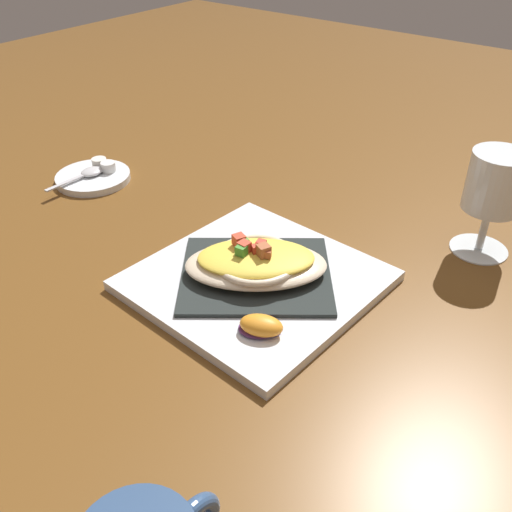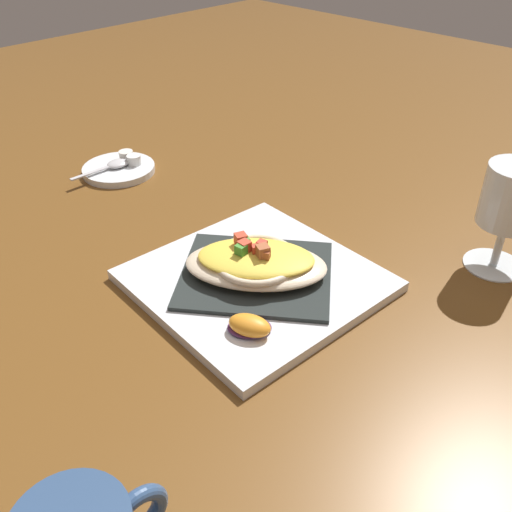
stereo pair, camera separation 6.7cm
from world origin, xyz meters
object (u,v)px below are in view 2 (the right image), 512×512
Objects in this scene: orange_garnish at (250,326)px; spoon at (115,164)px; creamer_cup_0 at (134,160)px; gratin_dish at (256,262)px; stemmed_glass at (511,203)px; creamer_saucer at (119,169)px; square_plate at (256,280)px; creamer_cup_1 at (126,156)px.

spoon is at bearing -16.19° from orange_garnish.
orange_garnish is at bearing 159.98° from creamer_cup_0.
stemmed_glass is (-0.19, -0.24, 0.06)m from gratin_dish.
creamer_saucer is (0.45, -0.14, -0.02)m from orange_garnish.
spoon is (0.38, -0.05, 0.01)m from square_plate.
gratin_dish is 0.40m from creamer_cup_1.
stemmed_glass is 0.61m from spoon.
creamer_saucer is 0.03m from creamer_cup_0.
creamer_cup_1 is at bearing -11.98° from gratin_dish.
creamer_cup_1 is at bearing -69.42° from spoon.
creamer_cup_1 is (0.01, -0.02, 0.01)m from creamer_saucer.
square_plate is 10.90× the size of creamer_cup_0.
orange_garnish is 0.35m from stemmed_glass.
stemmed_glass is at bearing -161.59° from spoon.
spoon is 0.03m from creamer_cup_0.
square_plate is 4.28× the size of orange_garnish.
creamer_cup_0 is (0.37, -0.08, -0.02)m from gratin_dish.
gratin_dish is 0.31m from stemmed_glass.
gratin_dish is at bearing -49.10° from orange_garnish.
square_plate is 0.39m from creamer_saucer.
spoon is at bearing 66.60° from creamer_cup_0.
gratin_dish is at bearing 171.94° from spoon.
stemmed_glass is 0.61m from creamer_saucer.
creamer_cup_1 is at bearing -11.97° from square_plate.
creamer_saucer is 1.12× the size of spoon.
creamer_cup_0 is (0.56, 0.16, -0.07)m from stemmed_glass.
spoon is at bearing 18.41° from stemmed_glass.
creamer_saucer is at bearing 17.98° from stemmed_glass.
creamer_cup_1 is at bearing -65.62° from creamer_saucer.
square_plate is 2.18× the size of creamer_saucer.
gratin_dish is (0.00, 0.00, 0.03)m from square_plate.
square_plate is 1.87× the size of stemmed_glass.
square_plate is 2.45× the size of spoon.
gratin_dish is 0.39m from creamer_saucer.
gratin_dish is at bearing 171.24° from creamer_saucer.
square_plate is 0.39m from spoon.
orange_garnish is 2.55× the size of creamer_cup_0.
gratin_dish reaches higher than square_plate.
creamer_cup_1 reaches higher than creamer_saucer.
orange_garnish is at bearing 130.90° from gratin_dish.
creamer_saucer is 5.00× the size of creamer_cup_0.
spoon is (0.00, 0.00, 0.01)m from creamer_saucer.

